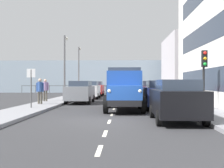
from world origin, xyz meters
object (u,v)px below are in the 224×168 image
at_px(car_maroon_kerbside_2, 151,92).
at_px(car_grey_oppositeside_0, 80,92).
at_px(car_navy_kerbside_1, 160,94).
at_px(street_sign, 31,81).
at_px(traffic_light_near, 204,67).
at_px(car_black_kerbside_near, 176,100).
at_px(pedestrian_strolling, 40,89).
at_px(car_red_oppositeside_2, 95,88).
at_px(pedestrian_couple_b, 45,88).
at_px(truck_vintage_blue, 124,90).
at_px(lamp_post_promenade, 65,61).
at_px(lamp_post_far, 79,66).
at_px(car_white_oppositeside_1, 90,90).

xyz_separation_m(car_maroon_kerbside_2, car_grey_oppositeside_0, (5.49, 0.21, 0.00)).
relative_size(car_navy_kerbside_1, street_sign, 1.69).
bearing_deg(car_navy_kerbside_1, street_sign, 6.43).
distance_m(traffic_light_near, street_sign, 9.79).
relative_size(car_black_kerbside_near, car_grey_oppositeside_0, 0.86).
height_order(car_grey_oppositeside_0, traffic_light_near, traffic_light_near).
bearing_deg(car_maroon_kerbside_2, pedestrian_strolling, 21.96).
distance_m(car_red_oppositeside_2, pedestrian_couple_b, 11.82).
height_order(truck_vintage_blue, car_navy_kerbside_1, truck_vintage_blue).
relative_size(car_black_kerbside_near, pedestrian_couple_b, 2.31).
relative_size(truck_vintage_blue, lamp_post_promenade, 1.00).
bearing_deg(lamp_post_promenade, street_sign, 89.55).
bearing_deg(lamp_post_far, car_maroon_kerbside_2, 120.32).
distance_m(car_black_kerbside_near, pedestrian_couple_b, 12.98).
relative_size(car_grey_oppositeside_0, car_red_oppositeside_2, 1.04).
bearing_deg(street_sign, car_black_kerbside_near, 149.28).
distance_m(car_grey_oppositeside_0, lamp_post_far, 13.90).
xyz_separation_m(truck_vintage_blue, car_black_kerbside_near, (-2.11, 4.23, -0.28)).
xyz_separation_m(car_black_kerbside_near, lamp_post_promenade, (7.43, -13.58, 2.68)).
xyz_separation_m(car_red_oppositeside_2, lamp_post_promenade, (1.94, 7.96, 2.68)).
bearing_deg(car_maroon_kerbside_2, car_red_oppositeside_2, -63.92).
bearing_deg(car_grey_oppositeside_0, car_red_oppositeside_2, -90.00).
xyz_separation_m(pedestrian_strolling, traffic_light_near, (-10.04, 3.26, 1.31)).
height_order(car_grey_oppositeside_0, lamp_post_far, lamp_post_far).
bearing_deg(car_grey_oppositeside_0, lamp_post_far, -80.52).
relative_size(car_maroon_kerbside_2, traffic_light_near, 1.36).
bearing_deg(traffic_light_near, car_navy_kerbside_1, -31.56).
distance_m(car_black_kerbside_near, pedestrian_strolling, 10.60).
bearing_deg(car_navy_kerbside_1, pedestrian_couple_b, -29.93).
xyz_separation_m(pedestrian_strolling, street_sign, (-0.30, 2.73, 0.52)).
bearing_deg(car_red_oppositeside_2, lamp_post_promenade, 76.31).
distance_m(truck_vintage_blue, lamp_post_promenade, 11.02).
distance_m(pedestrian_couple_b, lamp_post_promenade, 4.37).
distance_m(truck_vintage_blue, car_grey_oppositeside_0, 6.80).
xyz_separation_m(car_navy_kerbside_1, traffic_light_near, (-2.24, 1.38, 1.58)).
bearing_deg(pedestrian_couple_b, car_white_oppositeside_1, -114.68).
relative_size(pedestrian_strolling, lamp_post_far, 0.29).
distance_m(truck_vintage_blue, traffic_light_near, 4.55).
height_order(truck_vintage_blue, car_white_oppositeside_1, truck_vintage_blue).
height_order(car_white_oppositeside_1, pedestrian_couple_b, pedestrian_couple_b).
bearing_deg(car_maroon_kerbside_2, traffic_light_near, 109.30).
xyz_separation_m(truck_vintage_blue, traffic_light_near, (-4.35, 0.31, 1.29)).
height_order(car_maroon_kerbside_2, car_white_oppositeside_1, same).
xyz_separation_m(car_grey_oppositeside_0, pedestrian_strolling, (2.31, 2.93, 0.27)).
bearing_deg(traffic_light_near, lamp_post_promenade, -44.97).
height_order(car_red_oppositeside_2, pedestrian_strolling, pedestrian_strolling).
xyz_separation_m(car_black_kerbside_near, street_sign, (7.50, -4.46, 0.79)).
distance_m(car_red_oppositeside_2, pedestrian_strolling, 14.54).
xyz_separation_m(car_grey_oppositeside_0, pedestrian_couple_b, (2.74, 0.08, 0.26)).
height_order(car_black_kerbside_near, pedestrian_strolling, pedestrian_strolling).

